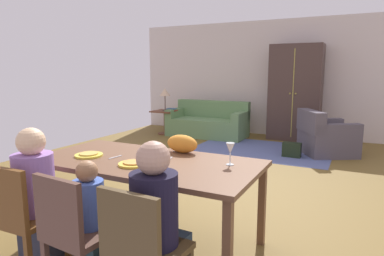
{
  "coord_description": "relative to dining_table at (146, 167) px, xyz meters",
  "views": [
    {
      "loc": [
        1.89,
        -3.89,
        1.52
      ],
      "look_at": [
        0.1,
        -0.33,
        0.85
      ],
      "focal_mm": 31.63,
      "sensor_mm": 36.0,
      "label": 1
    }
  ],
  "objects": [
    {
      "name": "ground_plane",
      "position": [
        -0.26,
        2.31,
        -0.7
      ],
      "size": [
        6.95,
        6.77,
        0.02
      ],
      "primitive_type": "cube",
      "color": "brown"
    },
    {
      "name": "back_wall",
      "position": [
        -0.26,
        5.75,
        0.66
      ],
      "size": [
        6.95,
        0.1,
        2.7
      ],
      "primitive_type": "cube",
      "color": "beige",
      "rests_on": "ground_plane"
    },
    {
      "name": "dining_table",
      "position": [
        0.0,
        0.0,
        0.0
      ],
      "size": [
        1.96,
        0.97,
        0.76
      ],
      "color": "brown",
      "rests_on": "ground_plane"
    },
    {
      "name": "plate_near_man",
      "position": [
        -0.54,
        -0.12,
        0.07
      ],
      "size": [
        0.25,
        0.25,
        0.02
      ],
      "primitive_type": "cylinder",
      "color": "yellow",
      "rests_on": "dining_table"
    },
    {
      "name": "pizza_near_man",
      "position": [
        -0.54,
        -0.12,
        0.09
      ],
      "size": [
        0.17,
        0.17,
        0.01
      ],
      "primitive_type": "cylinder",
      "color": "gold",
      "rests_on": "plate_near_man"
    },
    {
      "name": "plate_near_child",
      "position": [
        0.0,
        -0.18,
        0.07
      ],
      "size": [
        0.25,
        0.25,
        0.02
      ],
      "primitive_type": "cylinder",
      "color": "yellow",
      "rests_on": "dining_table"
    },
    {
      "name": "pizza_near_child",
      "position": [
        0.0,
        -0.18,
        0.09
      ],
      "size": [
        0.17,
        0.17,
        0.01
      ],
      "primitive_type": "cylinder",
      "color": "gold",
      "rests_on": "plate_near_child"
    },
    {
      "name": "wine_glass",
      "position": [
        0.71,
        0.18,
        0.2
      ],
      "size": [
        0.07,
        0.07,
        0.19
      ],
      "color": "silver",
      "rests_on": "dining_table"
    },
    {
      "name": "fork",
      "position": [
        -0.29,
        -0.05,
        0.07
      ],
      "size": [
        0.04,
        0.15,
        0.01
      ],
      "primitive_type": "cube",
      "rotation": [
        0.0,
        0.0,
        -0.15
      ],
      "color": "silver",
      "rests_on": "dining_table"
    },
    {
      "name": "knife",
      "position": [
        0.18,
        0.1,
        0.07
      ],
      "size": [
        0.06,
        0.17,
        0.01
      ],
      "primitive_type": "cube",
      "rotation": [
        0.0,
        0.0,
        0.26
      ],
      "color": "silver",
      "rests_on": "dining_table"
    },
    {
      "name": "dining_chair_man",
      "position": [
        -0.54,
        -0.84,
        -0.2
      ],
      "size": [
        0.43,
        0.43,
        0.87
      ],
      "color": "brown",
      "rests_on": "ground_plane"
    },
    {
      "name": "person_man",
      "position": [
        -0.54,
        -0.67,
        -0.18
      ],
      "size": [
        0.3,
        0.4,
        1.11
      ],
      "color": "#2F3344",
      "rests_on": "ground_plane"
    },
    {
      "name": "dining_chair_child",
      "position": [
        -0.01,
        -0.84,
        -0.2
      ],
      "size": [
        0.45,
        0.45,
        0.87
      ],
      "color": "brown",
      "rests_on": "ground_plane"
    },
    {
      "name": "person_child",
      "position": [
        0.0,
        -0.67,
        -0.26
      ],
      "size": [
        0.22,
        0.29,
        0.92
      ],
      "color": "#27424B",
      "rests_on": "ground_plane"
    },
    {
      "name": "dining_chair_woman",
      "position": [
        0.54,
        -0.84,
        -0.2
      ],
      "size": [
        0.44,
        0.44,
        0.87
      ],
      "color": "#4F3C21",
      "rests_on": "ground_plane"
    },
    {
      "name": "person_woman",
      "position": [
        0.54,
        -0.67,
        -0.18
      ],
      "size": [
        0.3,
        0.41,
        1.11
      ],
      "color": "#293B4F",
      "rests_on": "ground_plane"
    },
    {
      "name": "cat",
      "position": [
        0.15,
        0.38,
        0.15
      ],
      "size": [
        0.33,
        0.18,
        0.17
      ],
      "primitive_type": "ellipsoid",
      "rotation": [
        0.0,
        0.0,
        -0.07
      ],
      "color": "orange",
      "rests_on": "dining_table"
    },
    {
      "name": "area_rug",
      "position": [
        -0.05,
        4.02,
        -0.69
      ],
      "size": [
        2.6,
        1.8,
        0.01
      ],
      "primitive_type": "cube",
      "color": "slate",
      "rests_on": "ground_plane"
    },
    {
      "name": "couch",
      "position": [
        -1.58,
        4.88,
        -0.39
      ],
      "size": [
        1.83,
        0.86,
        0.82
      ],
      "color": "#618756",
      "rests_on": "ground_plane"
    },
    {
      "name": "armchair",
      "position": [
        1.08,
        4.2,
        -0.38
      ],
      "size": [
        1.17,
        1.17,
        0.82
      ],
      "color": "#4F4852",
      "rests_on": "ground_plane"
    },
    {
      "name": "armoire",
      "position": [
        0.31,
        5.36,
        0.36
      ],
      "size": [
        1.1,
        0.59,
        2.1
      ],
      "color": "#43302B",
      "rests_on": "ground_plane"
    },
    {
      "name": "side_table",
      "position": [
        -2.6,
        4.62,
        -0.32
      ],
      "size": [
        0.56,
        0.56,
        0.58
      ],
      "color": "brown",
      "rests_on": "ground_plane"
    },
    {
      "name": "table_lamp",
      "position": [
        -2.6,
        4.62,
        0.31
      ],
      "size": [
        0.26,
        0.26,
        0.54
      ],
      "color": "brown",
      "rests_on": "side_table"
    },
    {
      "name": "book_lower",
      "position": [
        -2.41,
        4.63,
        -0.1
      ],
      "size": [
        0.22,
        0.16,
        0.03
      ],
      "primitive_type": "cube",
      "color": "maroon",
      "rests_on": "side_table"
    },
    {
      "name": "book_upper",
      "position": [
        -2.46,
        4.68,
        -0.07
      ],
      "size": [
        0.22,
        0.16,
        0.03
      ],
      "primitive_type": "cube",
      "color": "#2F5479",
      "rests_on": "book_lower"
    },
    {
      "name": "handbag",
      "position": [
        0.58,
        3.72,
        -0.56
      ],
      "size": [
        0.32,
        0.16,
        0.26
      ],
      "primitive_type": "cube",
      "color": "black",
      "rests_on": "ground_plane"
    }
  ]
}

